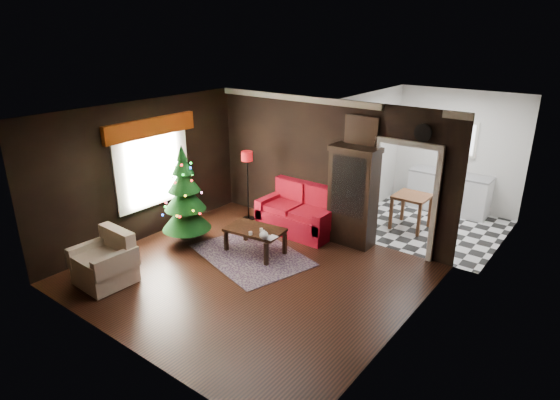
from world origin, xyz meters
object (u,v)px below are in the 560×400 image
Objects in this scene: loveseat at (298,210)px; armchair at (103,259)px; christmas_tree at (185,194)px; kitchen_table at (411,212)px; floor_lamp at (248,186)px; teapot at (264,235)px; wall_clock at (423,133)px; coffee_table at (255,240)px; curio_cabinet at (353,198)px.

loveseat is 1.92× the size of armchair.
christmas_tree is 2.46× the size of kitchen_table.
kitchen_table is (3.02, 1.85, -0.46)m from floor_lamp.
teapot is at bearing 54.12° from armchair.
christmas_tree is 4.78m from kitchen_table.
wall_clock is (2.01, 1.96, 1.79)m from teapot.
loveseat is 3.96m from armchair.
wall_clock is (3.79, 2.20, 1.33)m from christmas_tree.
christmas_tree reaches higher than floor_lamp.
kitchen_table is at bearing 46.79° from christmas_tree.
floor_lamp is 3.55m from armchair.
loveseat reaches higher than armchair.
loveseat is 1.60m from teapot.
armchair is at bearing -92.21° from floor_lamp.
floor_lamp is 8.54× the size of teapot.
kitchen_table is (1.46, 3.21, -0.21)m from teapot.
kitchen_table is at bearing 57.31° from coffee_table.
floor_lamp is 3.57m from kitchen_table.
curio_cabinet is 1.67m from kitchen_table.
loveseat is 9.31× the size of teapot.
floor_lamp is at bearing 89.96° from armchair.
floor_lamp is 1.44× the size of coffee_table.
christmas_tree is 10.10× the size of teapot.
christmas_tree is 5.76× the size of wall_clock.
loveseat is at bearing -137.49° from kitchen_table.
floor_lamp reaches higher than loveseat.
loveseat reaches higher than teapot.
coffee_table is 3.39× the size of wall_clock.
teapot is 3.53m from kitchen_table.
floor_lamp is at bearing -169.92° from curio_cabinet.
teapot is (-0.81, -1.78, -0.36)m from curio_cabinet.
coffee_table is at bearing -129.29° from curio_cabinet.
floor_lamp is 1.63m from christmas_tree.
wall_clock is (3.70, 4.12, 1.92)m from armchair.
curio_cabinet is at bearing 10.08° from floor_lamp.
christmas_tree is (-1.44, -1.80, 0.55)m from loveseat.
christmas_tree is 4.58m from wall_clock.
curio_cabinet is at bearing 37.95° from christmas_tree.
loveseat is at bearing -170.34° from wall_clock.
christmas_tree reaches higher than loveseat.
coffee_table is (1.26, 2.43, -0.20)m from armchair.
floor_lamp is at bearing -170.64° from loveseat.
armchair is at bearing -109.97° from loveseat.
floor_lamp reaches higher than kitchen_table.
coffee_table is at bearing -122.69° from kitchen_table.
christmas_tree reaches higher than teapot.
curio_cabinet is at bearing -171.47° from wall_clock.
coffee_table is at bearing -93.98° from loveseat.
curio_cabinet is 1.98m from teapot.
wall_clock reaches higher than loveseat.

